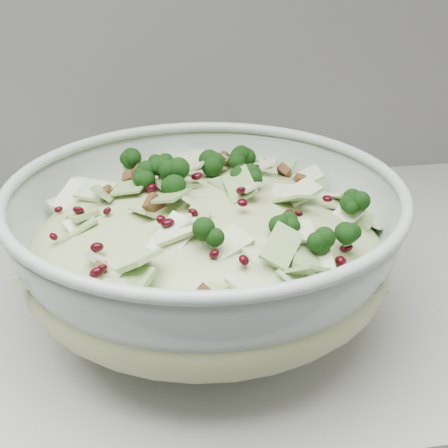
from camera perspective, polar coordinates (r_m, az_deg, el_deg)
mixing_bowl at (r=0.61m, az=-1.66°, el=-2.54°), size 0.49×0.49×0.15m
salad at (r=0.60m, az=-1.69°, el=-0.49°), size 0.47×0.47×0.15m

